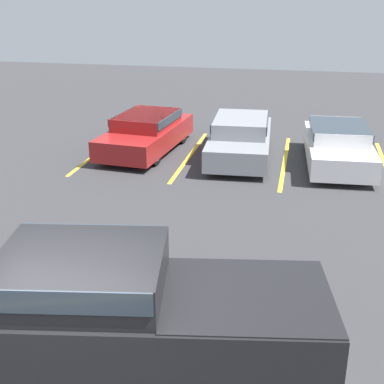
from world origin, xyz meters
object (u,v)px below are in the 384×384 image
parked_sedan_a (146,131)px  parked_sedan_c (338,144)px  parked_sedan_b (240,137)px  pickup_truck (108,314)px

parked_sedan_a → parked_sedan_c: size_ratio=1.02×
parked_sedan_a → parked_sedan_b: parked_sedan_b is taller
parked_sedan_b → parked_sedan_c: 2.95m
pickup_truck → parked_sedan_a: size_ratio=1.38×
pickup_truck → parked_sedan_b: 10.30m
pickup_truck → parked_sedan_a: pickup_truck is taller
parked_sedan_a → parked_sedan_b: size_ratio=1.00×
pickup_truck → parked_sedan_a: 10.70m
parked_sedan_a → parked_sedan_b: 3.08m
pickup_truck → parked_sedan_b: pickup_truck is taller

